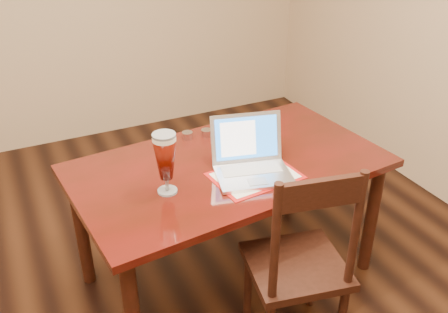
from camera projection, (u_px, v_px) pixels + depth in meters
name	position (u px, v px, depth m)	size (l,w,h in m)	color
dining_table	(228.00, 177.00, 2.59)	(1.67, 1.04, 1.05)	#4F0C0A
dining_chair	(299.00, 265.00, 2.27)	(0.51, 0.49, 1.03)	black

